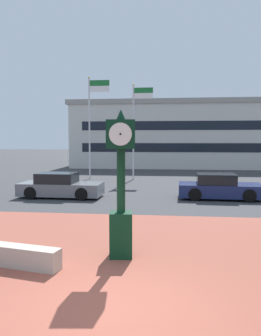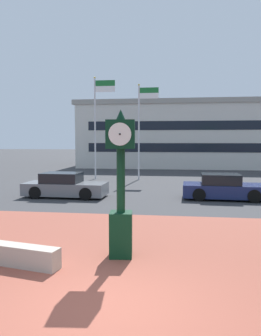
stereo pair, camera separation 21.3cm
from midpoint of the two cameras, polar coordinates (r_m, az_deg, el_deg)
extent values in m
plane|color=#38383A|center=(6.66, -5.47, -22.09)|extent=(200.00, 200.00, 0.00)
cube|color=brown|center=(8.27, -2.82, -16.54)|extent=(44.00, 11.58, 0.01)
cube|color=#ADA393|center=(9.12, -21.63, -13.17)|extent=(3.21, 1.07, 0.50)
cube|color=black|center=(8.94, -2.27, -10.99)|extent=(0.63, 0.63, 1.16)
cylinder|color=black|center=(8.66, -2.30, -2.10)|extent=(0.22, 0.22, 1.62)
cube|color=black|center=(8.60, -2.33, 5.63)|extent=(0.78, 0.78, 0.71)
cylinder|color=white|center=(8.97, -2.22, 5.59)|extent=(0.55, 0.09, 0.55)
sphere|color=black|center=(8.99, -2.22, 5.59)|extent=(0.05, 0.05, 0.05)
cylinder|color=white|center=(8.24, -2.45, 5.67)|extent=(0.55, 0.09, 0.55)
sphere|color=black|center=(8.22, -2.45, 5.67)|extent=(0.05, 0.05, 0.05)
cone|color=black|center=(8.63, -2.34, 8.87)|extent=(0.25, 0.25, 0.27)
cube|color=navy|center=(18.04, 14.36, -3.59)|extent=(4.22, 2.02, 0.64)
cube|color=black|center=(17.95, 13.74, -1.81)|extent=(1.97, 1.67, 0.56)
cylinder|color=black|center=(19.09, 17.95, -3.58)|extent=(0.65, 0.24, 0.64)
cylinder|color=black|center=(17.39, 18.89, -4.40)|extent=(0.65, 0.24, 0.64)
cylinder|color=black|center=(18.83, 10.18, -3.54)|extent=(0.65, 0.24, 0.64)
cylinder|color=black|center=(17.11, 10.35, -4.37)|extent=(0.65, 0.24, 0.64)
cube|color=slate|center=(18.28, -11.82, -3.43)|extent=(4.32, 1.82, 0.64)
cube|color=black|center=(18.29, -12.48, -1.67)|extent=(2.01, 1.52, 0.56)
cylinder|color=black|center=(18.66, -7.14, -3.58)|extent=(0.65, 0.24, 0.64)
cylinder|color=black|center=(17.15, -8.52, -4.33)|extent=(0.65, 0.24, 0.64)
cylinder|color=black|center=(19.51, -14.71, -3.33)|extent=(0.65, 0.24, 0.64)
cylinder|color=black|center=(18.07, -16.64, -4.01)|extent=(0.65, 0.24, 0.64)
cylinder|color=silver|center=(26.28, -7.09, 6.43)|extent=(0.12, 0.12, 7.61)
sphere|color=gold|center=(26.68, -7.18, 14.76)|extent=(0.14, 0.14, 0.14)
cube|color=#19662D|center=(26.44, -5.42, 13.93)|extent=(1.49, 0.02, 0.43)
cube|color=white|center=(26.37, -5.42, 13.01)|extent=(1.49, 0.02, 0.43)
cylinder|color=silver|center=(25.71, 0.24, 5.84)|extent=(0.12, 0.12, 7.01)
sphere|color=gold|center=(26.02, 0.24, 13.71)|extent=(0.14, 0.14, 0.14)
cube|color=#19662D|center=(25.89, 1.95, 12.83)|extent=(1.40, 0.02, 0.40)
cube|color=white|center=(25.84, 1.95, 11.95)|extent=(1.40, 0.02, 0.40)
cube|color=beige|center=(42.02, 11.90, 5.06)|extent=(29.00, 14.20, 6.66)
cube|color=gray|center=(42.20, 11.99, 9.93)|extent=(29.58, 14.48, 0.50)
cube|color=black|center=(34.95, 13.00, 3.32)|extent=(26.10, 0.04, 0.90)
cube|color=black|center=(34.97, 13.06, 6.95)|extent=(26.10, 0.04, 0.90)
camera|label=1|loc=(0.11, -90.70, -0.06)|focal=36.54mm
camera|label=2|loc=(0.11, 89.30, 0.06)|focal=36.54mm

